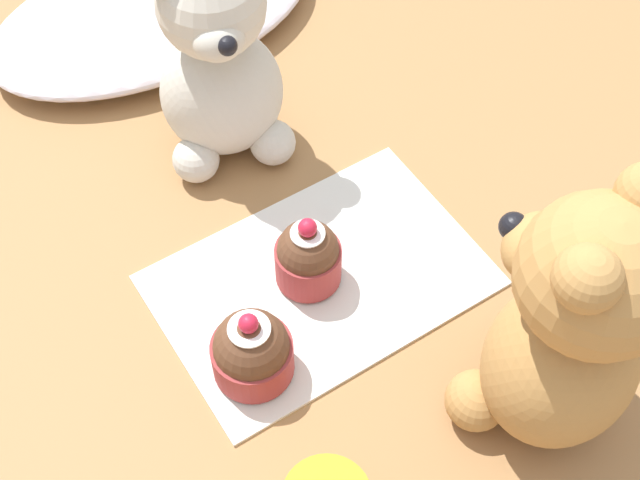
# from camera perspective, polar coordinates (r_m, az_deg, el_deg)

# --- Properties ---
(ground_plane) EXTENTS (4.00, 4.00, 0.00)m
(ground_plane) POSITION_cam_1_polar(r_m,az_deg,el_deg) (0.71, 0.00, -2.66)
(ground_plane) COLOR #9E7042
(knitted_placemat) EXTENTS (0.25, 0.17, 0.01)m
(knitted_placemat) POSITION_cam_1_polar(r_m,az_deg,el_deg) (0.70, 0.00, -2.52)
(knitted_placemat) COLOR silver
(knitted_placemat) RESTS_ON ground_plane
(tulle_cloth) EXTENTS (0.33, 0.20, 0.04)m
(tulle_cloth) POSITION_cam_1_polar(r_m,az_deg,el_deg) (0.90, -10.61, 14.23)
(tulle_cloth) COLOR silver
(tulle_cloth) RESTS_ON ground_plane
(teddy_bear_cream) EXTENTS (0.12, 0.12, 0.20)m
(teddy_bear_cream) POSITION_cam_1_polar(r_m,az_deg,el_deg) (0.73, -6.47, 11.04)
(teddy_bear_cream) COLOR beige
(teddy_bear_cream) RESTS_ON ground_plane
(teddy_bear_tan) EXTENTS (0.14, 0.13, 0.23)m
(teddy_bear_tan) POSITION_cam_1_polar(r_m,az_deg,el_deg) (0.58, 15.71, -5.40)
(teddy_bear_tan) COLOR #B78447
(teddy_bear_tan) RESTS_ON ground_plane
(cupcake_near_cream_bear) EXTENTS (0.05, 0.05, 0.07)m
(cupcake_near_cream_bear) POSITION_cam_1_polar(r_m,az_deg,el_deg) (0.68, -0.77, -1.02)
(cupcake_near_cream_bear) COLOR #993333
(cupcake_near_cream_bear) RESTS_ON knitted_placemat
(cupcake_near_tan_bear) EXTENTS (0.06, 0.06, 0.07)m
(cupcake_near_tan_bear) POSITION_cam_1_polar(r_m,az_deg,el_deg) (0.64, -4.38, -7.07)
(cupcake_near_tan_bear) COLOR #993333
(cupcake_near_tan_bear) RESTS_ON knitted_placemat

